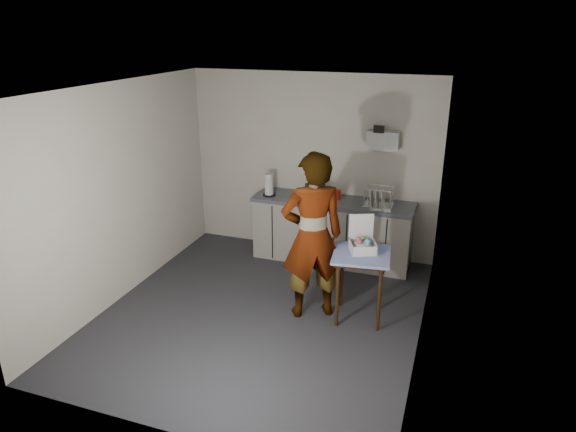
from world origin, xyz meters
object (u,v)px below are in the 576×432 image
(kitchen_counter, at_px, (332,232))
(soda_can, at_px, (338,195))
(side_table, at_px, (361,262))
(standing_man, at_px, (312,237))
(dark_bottle, at_px, (307,191))
(paper_towel, at_px, (269,185))
(bakery_box, at_px, (362,243))
(soap_bottle, at_px, (322,189))
(dish_rack, at_px, (378,202))

(kitchen_counter, bearing_deg, soda_can, 44.97)
(side_table, relative_size, standing_man, 0.42)
(standing_man, bearing_deg, dark_bottle, -100.68)
(paper_towel, height_order, bakery_box, paper_towel)
(kitchen_counter, bearing_deg, standing_man, -84.53)
(soda_can, bearing_deg, soap_bottle, -155.90)
(soda_can, xyz_separation_m, paper_towel, (-0.97, -0.15, 0.08))
(standing_man, bearing_deg, bakery_box, 167.69)
(dark_bottle, distance_m, paper_towel, 0.55)
(soda_can, bearing_deg, side_table, -66.56)
(soda_can, xyz_separation_m, dark_bottle, (-0.43, -0.08, 0.04))
(dish_rack, relative_size, bakery_box, 0.96)
(standing_man, height_order, soap_bottle, standing_man)
(kitchen_counter, bearing_deg, dark_bottle, -176.02)
(kitchen_counter, bearing_deg, bakery_box, -62.85)
(kitchen_counter, height_order, dark_bottle, dark_bottle)
(side_table, relative_size, paper_towel, 2.53)
(side_table, height_order, dish_rack, dish_rack)
(soda_can, relative_size, bakery_box, 0.35)
(dark_bottle, bearing_deg, paper_towel, -173.25)
(soap_bottle, distance_m, bakery_box, 1.54)
(bakery_box, bearing_deg, standing_man, 175.80)
(soap_bottle, distance_m, paper_towel, 0.76)
(side_table, height_order, standing_man, standing_man)
(kitchen_counter, height_order, dish_rack, dish_rack)
(soda_can, xyz_separation_m, dish_rack, (0.57, -0.10, -0.01))
(soda_can, bearing_deg, bakery_box, -65.76)
(kitchen_counter, xyz_separation_m, bakery_box, (0.68, -1.32, 0.47))
(paper_towel, relative_size, dish_rack, 0.85)
(dark_bottle, bearing_deg, soap_bottle, -3.83)
(standing_man, relative_size, dish_rack, 5.16)
(standing_man, relative_size, dark_bottle, 9.15)
(dark_bottle, height_order, bakery_box, bakery_box)
(soda_can, bearing_deg, standing_man, -86.83)
(dish_rack, bearing_deg, paper_towel, -178.29)
(kitchen_counter, xyz_separation_m, dark_bottle, (-0.37, -0.03, 0.59))
(dish_rack, distance_m, bakery_box, 1.28)
(kitchen_counter, xyz_separation_m, soap_bottle, (-0.16, -0.04, 0.65))
(soda_can, distance_m, dish_rack, 0.58)
(side_table, bearing_deg, bakery_box, 90.83)
(standing_man, bearing_deg, dish_rack, -138.38)
(kitchen_counter, distance_m, soap_bottle, 0.67)
(side_table, height_order, bakery_box, bakery_box)
(side_table, xyz_separation_m, dish_rack, (-0.07, 1.36, 0.26))
(soap_bottle, bearing_deg, dark_bottle, 176.17)
(kitchen_counter, height_order, bakery_box, bakery_box)
(side_table, xyz_separation_m, dark_bottle, (-1.06, 1.37, 0.31))
(side_table, height_order, soap_bottle, soap_bottle)
(paper_towel, bearing_deg, soda_can, 8.60)
(side_table, height_order, dark_bottle, dark_bottle)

